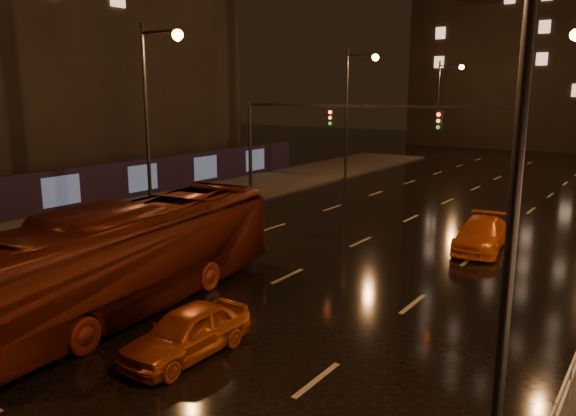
# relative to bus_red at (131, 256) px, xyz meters

# --- Properties ---
(ground) EXTENTS (140.00, 140.00, 0.00)m
(ground) POSITION_rel_bus_red_xyz_m (2.41, 15.28, -1.69)
(ground) COLOR black
(ground) RESTS_ON ground
(sidewalk_left) EXTENTS (7.00, 70.00, 0.15)m
(sidewalk_left) POSITION_rel_bus_red_xyz_m (-11.09, 10.28, -1.62)
(sidewalk_left) COLOR #38332D
(sidewalk_left) RESTS_ON ground
(hoarding_left) EXTENTS (0.30, 46.00, 2.50)m
(hoarding_left) POSITION_rel_bus_red_xyz_m (-14.79, 7.28, -0.44)
(hoarding_left) COLOR black
(hoarding_left) RESTS_ON ground
(traffic_signal) EXTENTS (15.31, 0.32, 6.20)m
(traffic_signal) POSITION_rel_bus_red_xyz_m (-2.65, 15.28, 3.04)
(traffic_signal) COLOR black
(traffic_signal) RESTS_ON ground
(streetlight_right) EXTENTS (2.64, 0.50, 10.00)m
(streetlight_right) POSITION_rel_bus_red_xyz_m (11.33, -2.72, 4.74)
(streetlight_right) COLOR black
(streetlight_right) RESTS_ON ground
(bus_red) EXTENTS (4.18, 12.38, 3.38)m
(bus_red) POSITION_rel_bus_red_xyz_m (0.00, 0.00, 0.00)
(bus_red) COLOR #5F1C0D
(bus_red) RESTS_ON ground
(taxi_near) EXTENTS (1.59, 3.87, 1.31)m
(taxi_near) POSITION_rel_bus_red_xyz_m (3.92, -1.53, -1.04)
(taxi_near) COLOR #BF4C12
(taxi_near) RESTS_ON ground
(taxi_far) EXTENTS (2.42, 4.87, 1.36)m
(taxi_far) POSITION_rel_bus_red_xyz_m (7.33, 13.16, -1.01)
(taxi_far) COLOR orange
(taxi_far) RESTS_ON ground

